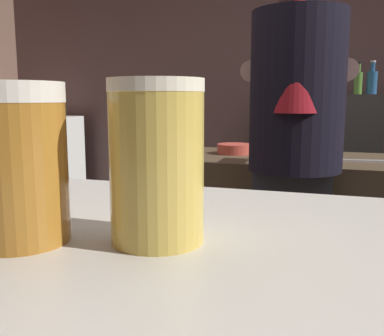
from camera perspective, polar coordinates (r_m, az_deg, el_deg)
name	(u,v)px	position (r m, az deg, el deg)	size (l,w,h in m)	color
wall_back	(299,78)	(3.56, 13.64, 11.25)	(5.20, 0.10, 2.70)	brown
prep_counter	(345,256)	(2.25, 19.07, -10.63)	(2.10, 0.60, 0.92)	#4C3C2A
back_shelf	(312,180)	(3.32, 15.23, -1.47)	(0.88, 0.36, 1.22)	#3E3F3D
mini_fridge	(39,179)	(3.94, -19.05, -1.34)	(0.56, 0.58, 1.04)	white
bartender	(295,152)	(1.68, 13.11, 2.05)	(0.43, 0.52, 1.72)	#292930
mixing_bowl	(235,149)	(2.24, 5.52, 2.47)	(0.18, 0.18, 0.05)	#C3483A
chefs_knife	(367,161)	(2.09, 21.62, 0.86)	(0.24, 0.03, 0.01)	silver
pint_glass_near	(157,162)	(0.36, -4.56, 0.81)	(0.08, 0.08, 0.13)	gold
pint_glass_far	(17,163)	(0.39, -21.58, 0.54)	(0.08, 0.08, 0.13)	#AC7026
bottle_olive_oil	(372,81)	(3.32, 22.15, 10.28)	(0.07, 0.07, 0.23)	#2B5E90
bottle_vinegar	(320,80)	(3.25, 16.16, 10.77)	(0.07, 0.07, 0.25)	#37609D
bottle_soy	(358,82)	(3.25, 20.59, 10.33)	(0.06, 0.06, 0.21)	#558B34
bottle_hot_sauce	(337,81)	(3.29, 18.17, 10.62)	(0.06, 0.06, 0.24)	black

